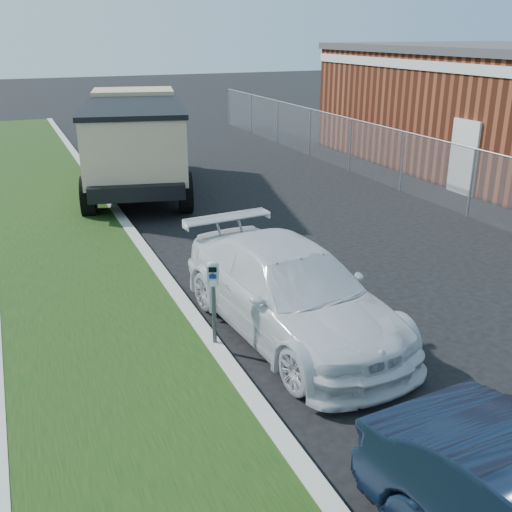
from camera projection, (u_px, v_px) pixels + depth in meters
name	position (u px, v px, depth m)	size (l,w,h in m)	color
ground	(353.00, 318.00, 10.32)	(120.00, 120.00, 0.00)	black
streetside	(3.00, 323.00, 9.98)	(6.12, 50.00, 0.15)	#97978F
chainlink_fence	(403.00, 150.00, 18.10)	(0.06, 30.06, 30.00)	slate
parking_meter	(213.00, 285.00, 8.88)	(0.22, 0.18, 1.35)	#3F4247
white_wagon	(291.00, 291.00, 9.62)	(2.02, 4.97, 1.44)	silver
dump_truck	(135.00, 138.00, 18.21)	(4.17, 7.58, 2.81)	black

